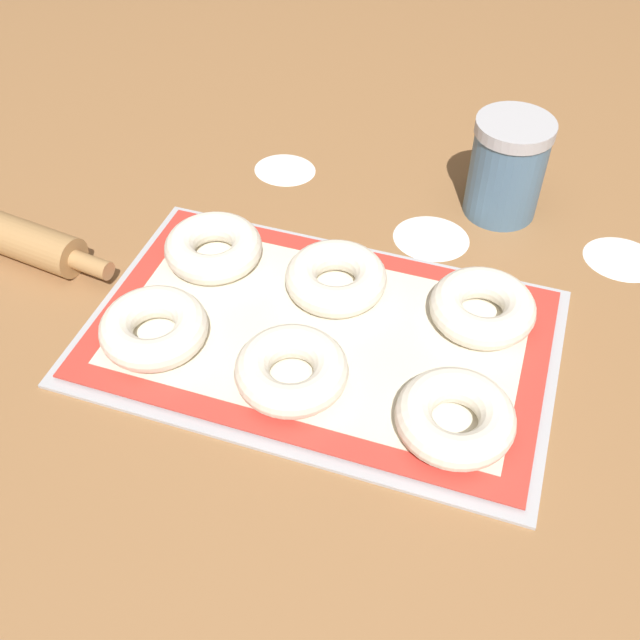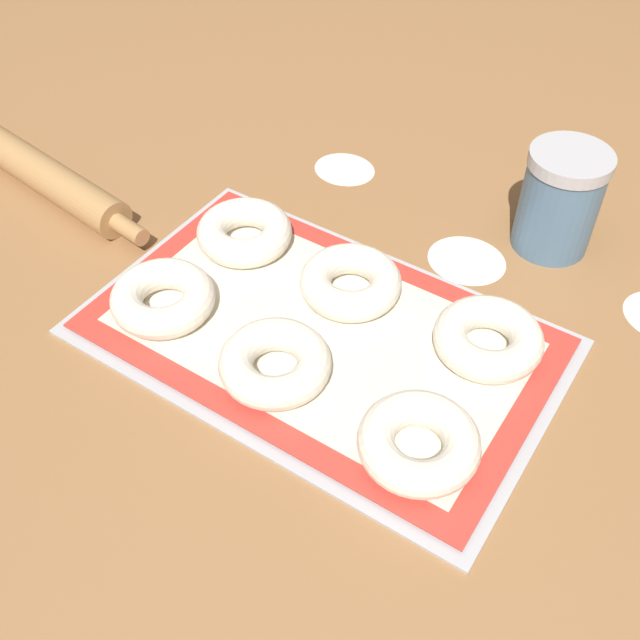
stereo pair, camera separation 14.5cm
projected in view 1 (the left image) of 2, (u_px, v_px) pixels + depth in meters
ground_plane at (305, 341)px, 0.82m from camera, size 2.80×2.80×0.00m
baking_tray at (320, 336)px, 0.82m from camera, size 0.51×0.32×0.01m
baking_mat at (320, 333)px, 0.82m from camera, size 0.49×0.30×0.00m
bagel_front_left at (154, 328)px, 0.80m from camera, size 0.12×0.12×0.04m
bagel_front_center at (291, 370)px, 0.76m from camera, size 0.12×0.12×0.04m
bagel_front_right at (455, 417)px, 0.72m from camera, size 0.12×0.12×0.04m
bagel_back_left at (213, 248)px, 0.89m from camera, size 0.12×0.12×0.04m
bagel_back_center at (336, 278)px, 0.85m from camera, size 0.12×0.12×0.04m
bagel_back_right at (482, 307)px, 0.82m from camera, size 0.12×0.12×0.04m
flour_canister at (507, 168)px, 0.94m from camera, size 0.10×0.10×0.13m
flour_patch_near at (622, 258)px, 0.92m from camera, size 0.09×0.08×0.00m
flour_patch_far at (285, 169)px, 1.05m from camera, size 0.09×0.08×0.00m
flour_patch_side at (431, 237)px, 0.95m from camera, size 0.10×0.09×0.00m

